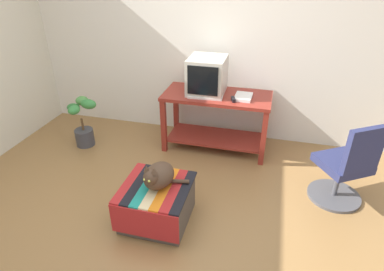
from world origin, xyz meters
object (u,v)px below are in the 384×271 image
object	(u,v)px
book	(243,97)
office_chair	(346,169)
ottoman_with_blanket	(157,203)
potted_plant	(83,123)
desk	(216,112)
stapler	(233,99)
tv_monitor	(207,76)
keyboard	(205,97)
cat	(158,176)

from	to	relation	value
book	office_chair	bearing A→B (deg)	-30.01
ottoman_with_blanket	potted_plant	distance (m)	1.73
desk	stapler	world-z (taller)	stapler
tv_monitor	book	world-z (taller)	tv_monitor
keyboard	cat	world-z (taller)	keyboard
keyboard	book	xyz separation A→B (m)	(0.43, 0.09, 0.01)
desk	ottoman_with_blanket	size ratio (longest dim) A/B	2.06
stapler	desk	bearing A→B (deg)	125.64
keyboard	book	size ratio (longest dim) A/B	1.57
book	ottoman_with_blanket	xyz separation A→B (m)	(-0.58, -1.39, -0.55)
book	keyboard	bearing A→B (deg)	-166.40
tv_monitor	ottoman_with_blanket	distance (m)	1.65
office_chair	ottoman_with_blanket	bearing A→B (deg)	-9.44
cat	stapler	world-z (taller)	stapler
keyboard	book	bearing A→B (deg)	8.38
desk	tv_monitor	distance (m)	0.46
tv_monitor	book	bearing A→B (deg)	-9.66
keyboard	stapler	xyz separation A→B (m)	(0.33, -0.02, 0.01)
potted_plant	book	bearing A→B (deg)	9.60
office_chair	keyboard	bearing A→B (deg)	-53.79
book	cat	world-z (taller)	book
potted_plant	office_chair	xyz separation A→B (m)	(3.04, -0.35, 0.07)
book	cat	distance (m)	1.51
tv_monitor	potted_plant	size ratio (longest dim) A/B	0.74
tv_monitor	book	size ratio (longest dim) A/B	1.87
desk	office_chair	xyz separation A→B (m)	(1.40, -0.73, -0.10)
tv_monitor	keyboard	distance (m)	0.26
ottoman_with_blanket	office_chair	xyz separation A→B (m)	(1.67, 0.71, 0.20)
ottoman_with_blanket	potted_plant	world-z (taller)	potted_plant
potted_plant	desk	bearing A→B (deg)	12.91
stapler	keyboard	bearing A→B (deg)	157.71
keyboard	potted_plant	size ratio (longest dim) A/B	0.63
desk	keyboard	world-z (taller)	keyboard
office_chair	book	bearing A→B (deg)	-64.53
tv_monitor	ottoman_with_blanket	size ratio (longest dim) A/B	0.76
keyboard	cat	bearing A→B (deg)	-98.74
tv_monitor	cat	xyz separation A→B (m)	(-0.11, -1.46, -0.44)
office_chair	potted_plant	bearing A→B (deg)	-38.97
desk	potted_plant	size ratio (longest dim) A/B	2.00
desk	book	size ratio (longest dim) A/B	5.04
desk	ottoman_with_blanket	distance (m)	1.49
desk	book	world-z (taller)	book
cat	potted_plant	distance (m)	1.75
ottoman_with_blanket	keyboard	bearing A→B (deg)	83.24
book	stapler	bearing A→B (deg)	-131.64
office_chair	stapler	size ratio (longest dim) A/B	8.09
ottoman_with_blanket	office_chair	bearing A→B (deg)	22.95
cat	stapler	distance (m)	1.37
potted_plant	stapler	world-z (taller)	stapler
stapler	cat	bearing A→B (deg)	-128.69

